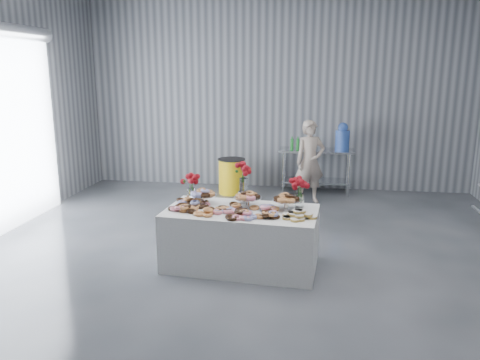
% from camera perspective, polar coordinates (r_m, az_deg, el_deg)
% --- Properties ---
extents(ground, '(9.00, 9.00, 0.00)m').
position_cam_1_polar(ground, '(5.97, 0.89, -11.16)').
color(ground, '#33353A').
rests_on(ground, ground).
extents(room_walls, '(8.04, 9.04, 4.02)m').
position_cam_1_polar(room_walls, '(5.55, -1.81, 15.01)').
color(room_walls, gray).
rests_on(room_walls, ground).
extents(display_table, '(1.97, 1.14, 0.75)m').
position_cam_1_polar(display_table, '(6.02, 0.16, -7.09)').
color(display_table, white).
rests_on(display_table, ground).
extents(prep_table, '(1.50, 0.60, 0.90)m').
position_cam_1_polar(prep_table, '(9.67, 9.27, 2.06)').
color(prep_table, silver).
rests_on(prep_table, ground).
extents(donut_mounds, '(1.86, 0.93, 0.09)m').
position_cam_1_polar(donut_mounds, '(5.84, 0.09, -3.39)').
color(donut_mounds, '#CF874B').
rests_on(donut_mounds, display_table).
extents(cake_stand_left, '(0.36, 0.36, 0.17)m').
position_cam_1_polar(cake_stand_left, '(6.14, -4.54, -1.68)').
color(cake_stand_left, silver).
rests_on(cake_stand_left, display_table).
extents(cake_stand_mid, '(0.36, 0.36, 0.17)m').
position_cam_1_polar(cake_stand_mid, '(5.99, 0.95, -2.02)').
color(cake_stand_mid, silver).
rests_on(cake_stand_mid, display_table).
extents(cake_stand_right, '(0.36, 0.36, 0.17)m').
position_cam_1_polar(cake_stand_right, '(5.91, 5.69, -2.30)').
color(cake_stand_right, silver).
rests_on(cake_stand_right, display_table).
extents(danish_pile, '(0.48, 0.48, 0.11)m').
position_cam_1_polar(danish_pile, '(5.63, 7.30, -4.05)').
color(danish_pile, white).
rests_on(danish_pile, display_table).
extents(bouquet_left, '(0.26, 0.26, 0.42)m').
position_cam_1_polar(bouquet_left, '(6.26, -6.04, 0.05)').
color(bouquet_left, white).
rests_on(bouquet_left, display_table).
extents(bouquet_right, '(0.26, 0.26, 0.42)m').
position_cam_1_polar(bouquet_right, '(6.00, 7.33, -0.56)').
color(bouquet_right, white).
rests_on(bouquet_right, display_table).
extents(bouquet_center, '(0.26, 0.26, 0.57)m').
position_cam_1_polar(bouquet_center, '(6.15, 0.43, 0.67)').
color(bouquet_center, silver).
rests_on(bouquet_center, display_table).
extents(water_jug, '(0.28, 0.28, 0.55)m').
position_cam_1_polar(water_jug, '(9.60, 12.38, 5.06)').
color(water_jug, '#3F6BD6').
rests_on(water_jug, prep_table).
extents(drink_bottles, '(0.54, 0.08, 0.27)m').
position_cam_1_polar(drink_bottles, '(9.50, 7.43, 4.47)').
color(drink_bottles, '#268C33').
rests_on(drink_bottles, prep_table).
extents(person, '(0.67, 0.56, 1.57)m').
position_cam_1_polar(person, '(8.91, 8.53, 2.21)').
color(person, '#CC8C93').
rests_on(person, ground).
extents(trash_barrel, '(0.56, 0.56, 0.72)m').
position_cam_1_polar(trash_barrel, '(9.53, -1.04, 0.49)').
color(trash_barrel, yellow).
rests_on(trash_barrel, ground).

